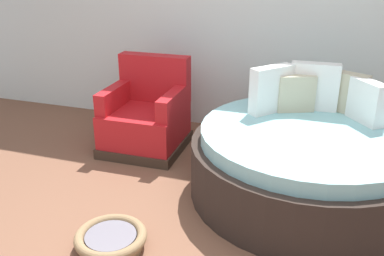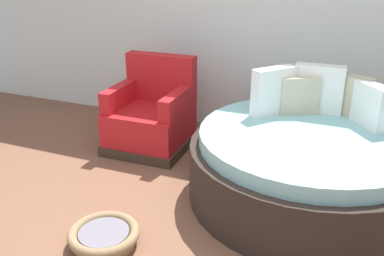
{
  "view_description": "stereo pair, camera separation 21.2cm",
  "coord_description": "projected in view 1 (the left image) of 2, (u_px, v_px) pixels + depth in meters",
  "views": [
    {
      "loc": [
        0.84,
        -2.21,
        1.95
      ],
      "look_at": [
        -0.23,
        0.97,
        0.55
      ],
      "focal_mm": 39.95,
      "sensor_mm": 36.0,
      "label": 1
    },
    {
      "loc": [
        1.04,
        -2.14,
        1.95
      ],
      "look_at": [
        -0.23,
        0.97,
        0.55
      ],
      "focal_mm": 39.95,
      "sensor_mm": 36.0,
      "label": 2
    }
  ],
  "objects": [
    {
      "name": "round_daybed",
      "position": [
        307.0,
        160.0,
        3.6
      ],
      "size": [
        1.94,
        1.94,
        1.03
      ],
      "color": "#2D231E",
      "rests_on": "ground_plane"
    },
    {
      "name": "back_wall",
      "position": [
        257.0,
        10.0,
        4.56
      ],
      "size": [
        8.0,
        0.12,
        2.71
      ],
      "primitive_type": "cube",
      "color": "silver",
      "rests_on": "ground_plane"
    },
    {
      "name": "pet_basket",
      "position": [
        111.0,
        239.0,
        2.99
      ],
      "size": [
        0.51,
        0.51,
        0.13
      ],
      "color": "#8E704C",
      "rests_on": "ground_plane"
    },
    {
      "name": "red_armchair",
      "position": [
        147.0,
        118.0,
        4.46
      ],
      "size": [
        0.81,
        0.81,
        0.94
      ],
      "color": "#38281E",
      "rests_on": "ground_plane"
    }
  ]
}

